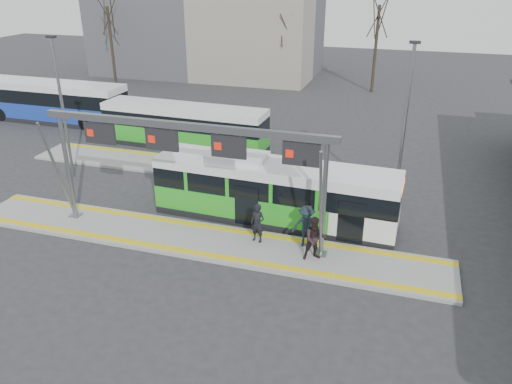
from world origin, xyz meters
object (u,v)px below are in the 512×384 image
at_px(passenger_b, 315,239).
at_px(gantry, 187,147).
at_px(hero_bus, 274,192).
at_px(passenger_a, 258,223).
at_px(passenger_c, 306,226).

bearing_deg(passenger_b, gantry, 150.86).
bearing_deg(passenger_b, hero_bus, 104.18).
distance_m(hero_bus, passenger_a, 2.50).
distance_m(hero_bus, passenger_c, 3.05).
distance_m(passenger_a, passenger_c, 2.11).
bearing_deg(passenger_c, passenger_a, -179.90).
distance_m(gantry, passenger_b, 6.50).
bearing_deg(gantry, passenger_c, 6.20).
relative_size(hero_bus, passenger_b, 6.13).
bearing_deg(passenger_a, hero_bus, 100.95).
bearing_deg(hero_bus, passenger_a, -88.77).
height_order(hero_bus, passenger_a, hero_bus).
height_order(hero_bus, passenger_c, hero_bus).
xyz_separation_m(hero_bus, passenger_b, (2.61, -3.16, -0.35)).
xyz_separation_m(gantry, passenger_a, (2.99, 0.32, -3.27)).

